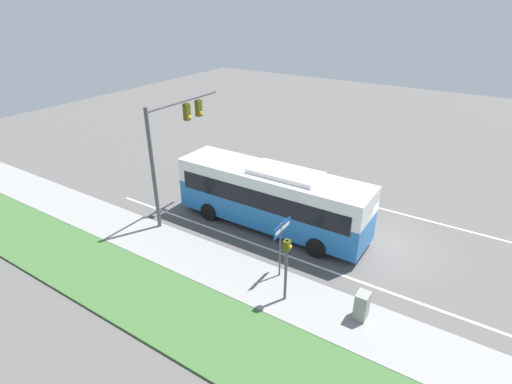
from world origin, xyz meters
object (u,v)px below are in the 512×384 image
(pedestrian_signal, at_px, (286,261))
(utility_cabinet, at_px, (362,306))
(street_sign, at_px, (281,239))
(bus, at_px, (271,195))
(signal_gantry, at_px, (172,138))

(pedestrian_signal, relative_size, utility_cabinet, 2.55)
(street_sign, distance_m, utility_cabinet, 4.20)
(pedestrian_signal, bearing_deg, bus, 36.30)
(bus, xyz_separation_m, signal_gantry, (-1.81, 5.00, 2.77))
(signal_gantry, relative_size, utility_cabinet, 5.72)
(bus, xyz_separation_m, pedestrian_signal, (-4.80, -3.52, 0.11))
(pedestrian_signal, xyz_separation_m, street_sign, (1.30, 0.96, -0.01))
(signal_gantry, height_order, pedestrian_signal, signal_gantry)
(bus, bearing_deg, street_sign, -143.72)
(street_sign, relative_size, utility_cabinet, 2.41)
(signal_gantry, distance_m, pedestrian_signal, 9.42)
(bus, relative_size, signal_gantry, 1.59)
(signal_gantry, distance_m, utility_cabinet, 12.40)
(signal_gantry, height_order, utility_cabinet, signal_gantry)
(pedestrian_signal, height_order, utility_cabinet, pedestrian_signal)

